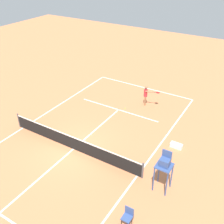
% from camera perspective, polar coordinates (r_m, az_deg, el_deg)
% --- Properties ---
extents(ground_plane, '(60.00, 60.00, 0.00)m').
position_cam_1_polar(ground_plane, '(17.21, -8.23, -7.80)').
color(ground_plane, '#D37A4C').
extents(court_lines, '(9.11, 20.74, 0.01)m').
position_cam_1_polar(court_lines, '(17.21, -8.23, -7.79)').
color(court_lines, white).
rests_on(court_lines, ground).
extents(tennis_net, '(9.71, 0.10, 1.07)m').
position_cam_1_polar(tennis_net, '(16.90, -8.36, -6.49)').
color(tennis_net, '#4C4C51').
rests_on(tennis_net, ground).
extents(player_serving, '(1.31, 0.50, 1.67)m').
position_cam_1_polar(player_serving, '(21.37, 7.30, 3.82)').
color(player_serving, '#9E704C').
rests_on(player_serving, ground).
extents(tennis_ball, '(0.07, 0.07, 0.07)m').
position_cam_1_polar(tennis_ball, '(21.18, 2.80, 0.83)').
color(tennis_ball, '#CCE033').
rests_on(tennis_ball, ground).
extents(umpire_chair, '(0.80, 0.80, 2.41)m').
position_cam_1_polar(umpire_chair, '(13.78, 11.11, -11.07)').
color(umpire_chair, '#38518C').
rests_on(umpire_chair, ground).
extents(courtside_chair_near, '(0.44, 0.46, 0.95)m').
position_cam_1_polar(courtside_chair_near, '(12.89, 3.36, -21.23)').
color(courtside_chair_near, '#262626').
rests_on(courtside_chair_near, ground).
extents(equipment_bag, '(0.76, 0.32, 0.30)m').
position_cam_1_polar(equipment_bag, '(17.54, 13.55, -6.97)').
color(equipment_bag, white).
rests_on(equipment_bag, ground).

